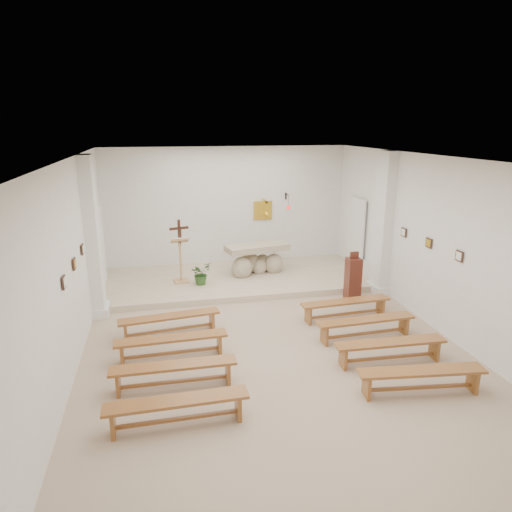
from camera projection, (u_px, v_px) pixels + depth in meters
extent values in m
cube|color=tan|center=(268.00, 339.00, 9.01)|extent=(7.00, 10.00, 0.00)
cube|color=white|center=(71.00, 266.00, 7.81)|extent=(0.02, 10.00, 3.50)
cube|color=white|center=(435.00, 244.00, 9.24)|extent=(0.02, 10.00, 3.50)
cube|color=white|center=(227.00, 208.00, 13.21)|extent=(7.00, 0.02, 3.50)
cube|color=silver|center=(269.00, 159.00, 8.04)|extent=(7.00, 10.00, 0.02)
cube|color=beige|center=(237.00, 279.00, 12.27)|extent=(6.98, 3.00, 0.15)
cube|color=white|center=(93.00, 238.00, 9.71)|extent=(0.26, 0.55, 3.50)
cube|color=white|center=(383.00, 224.00, 11.09)|extent=(0.26, 0.55, 3.50)
cube|color=yellow|center=(263.00, 210.00, 13.42)|extent=(0.55, 0.04, 0.55)
cube|color=black|center=(286.00, 196.00, 13.47)|extent=(0.04, 0.02, 0.20)
cylinder|color=black|center=(287.00, 194.00, 13.31)|extent=(0.02, 0.30, 0.02)
cylinder|color=black|center=(289.00, 201.00, 13.21)|extent=(0.01, 0.01, 0.34)
sphere|color=red|center=(289.00, 207.00, 13.26)|extent=(0.11, 0.11, 0.11)
cube|color=#3B241A|center=(64.00, 282.00, 7.07)|extent=(0.03, 0.20, 0.20)
cube|color=#3B241A|center=(74.00, 264.00, 8.01)|extent=(0.03, 0.20, 0.20)
cube|color=#3B241A|center=(82.00, 249.00, 8.95)|extent=(0.03, 0.20, 0.20)
cube|color=#3B241A|center=(459.00, 256.00, 8.49)|extent=(0.03, 0.20, 0.20)
cube|color=#3B241A|center=(429.00, 243.00, 9.43)|extent=(0.03, 0.20, 0.20)
cube|color=#3B241A|center=(404.00, 232.00, 10.37)|extent=(0.03, 0.20, 0.20)
cube|color=silver|center=(100.00, 292.00, 10.77)|extent=(0.10, 0.85, 0.52)
cube|color=silver|center=(369.00, 273.00, 12.17)|extent=(0.10, 0.85, 0.52)
ellipsoid|color=#BFB492|center=(242.00, 268.00, 12.19)|extent=(0.55, 0.47, 0.63)
ellipsoid|color=#BFB492|center=(274.00, 264.00, 12.60)|extent=(0.52, 0.44, 0.59)
ellipsoid|color=#BFB492|center=(250.00, 263.00, 12.60)|extent=(0.59, 0.50, 0.55)
ellipsoid|color=#BFB492|center=(263.00, 263.00, 12.73)|extent=(0.48, 0.41, 0.52)
ellipsoid|color=#BFB492|center=(259.00, 267.00, 12.51)|extent=(0.40, 0.34, 0.48)
cube|color=#BFB492|center=(257.00, 248.00, 12.38)|extent=(1.80, 0.99, 0.17)
cube|color=tan|center=(181.00, 281.00, 11.85)|extent=(0.40, 0.40, 0.04)
cylinder|color=tan|center=(181.00, 262.00, 11.71)|extent=(0.05, 0.05, 1.05)
cube|color=tan|center=(180.00, 241.00, 11.53)|extent=(0.47, 0.36, 0.17)
cube|color=white|center=(180.00, 239.00, 11.48)|extent=(0.40, 0.30, 0.13)
cylinder|color=#371A11|center=(181.00, 281.00, 11.88)|extent=(0.21, 0.21, 0.03)
cylinder|color=#371A11|center=(181.00, 263.00, 11.74)|extent=(0.03, 0.03, 0.99)
cube|color=#371A11|center=(179.00, 233.00, 11.52)|extent=(0.07, 0.06, 0.67)
cube|color=#371A11|center=(179.00, 228.00, 11.49)|extent=(0.49, 0.17, 0.06)
cube|color=#371A11|center=(180.00, 234.00, 11.50)|extent=(0.10, 0.06, 0.29)
imported|color=#2B5321|center=(201.00, 273.00, 11.61)|extent=(0.68, 0.67, 0.57)
cube|color=#522217|center=(353.00, 279.00, 10.91)|extent=(0.32, 0.32, 1.04)
cube|color=#522217|center=(354.00, 255.00, 10.74)|extent=(0.21, 0.05, 0.17)
cube|color=#92602A|center=(169.00, 316.00, 9.08)|extent=(2.02, 0.56, 0.05)
cube|color=#92602A|center=(125.00, 332.00, 8.86)|extent=(0.09, 0.30, 0.38)
cube|color=#92602A|center=(212.00, 320.00, 9.41)|extent=(0.09, 0.30, 0.38)
cube|color=#92602A|center=(170.00, 330.00, 9.16)|extent=(1.68, 0.26, 0.05)
cube|color=#92602A|center=(346.00, 301.00, 9.85)|extent=(2.02, 0.44, 0.05)
cube|color=#92602A|center=(308.00, 315.00, 9.68)|extent=(0.07, 0.29, 0.38)
cube|color=#92602A|center=(380.00, 306.00, 10.13)|extent=(0.07, 0.29, 0.38)
cube|color=#92602A|center=(345.00, 314.00, 9.93)|extent=(1.68, 0.16, 0.05)
cube|color=#92602A|center=(171.00, 338.00, 8.15)|extent=(2.01, 0.38, 0.05)
cube|color=#92602A|center=(122.00, 354.00, 8.01)|extent=(0.06, 0.29, 0.38)
cube|color=#92602A|center=(219.00, 343.00, 8.41)|extent=(0.06, 0.29, 0.38)
cube|color=#92602A|center=(172.00, 353.00, 8.23)|extent=(1.68, 0.11, 0.05)
cube|color=#92602A|center=(366.00, 320.00, 8.92)|extent=(2.01, 0.41, 0.05)
cube|color=#92602A|center=(324.00, 335.00, 8.76)|extent=(0.07, 0.29, 0.38)
cube|color=#92602A|center=(404.00, 325.00, 9.19)|extent=(0.07, 0.29, 0.38)
cube|color=#92602A|center=(365.00, 333.00, 9.00)|extent=(1.68, 0.13, 0.05)
cube|color=#92602A|center=(174.00, 366.00, 7.22)|extent=(2.00, 0.34, 0.05)
cube|color=#92602A|center=(118.00, 383.00, 7.11)|extent=(0.06, 0.29, 0.38)
cube|color=#92602A|center=(228.00, 371.00, 7.45)|extent=(0.06, 0.29, 0.38)
cube|color=#92602A|center=(175.00, 382.00, 7.30)|extent=(1.68, 0.07, 0.05)
cube|color=#92602A|center=(390.00, 342.00, 7.99)|extent=(2.01, 0.39, 0.05)
cube|color=#92602A|center=(343.00, 357.00, 7.90)|extent=(0.06, 0.29, 0.38)
cube|color=#92602A|center=(434.00, 349.00, 8.20)|extent=(0.06, 0.29, 0.38)
cube|color=#92602A|center=(389.00, 357.00, 8.07)|extent=(1.68, 0.12, 0.05)
cube|color=#92602A|center=(177.00, 401.00, 6.30)|extent=(2.00, 0.35, 0.05)
cube|color=#92602A|center=(113.00, 423.00, 6.16)|extent=(0.06, 0.29, 0.38)
cube|color=#92602A|center=(238.00, 406.00, 6.54)|extent=(0.06, 0.29, 0.38)
cube|color=#92602A|center=(178.00, 419.00, 6.38)|extent=(1.68, 0.08, 0.05)
cube|color=#92602A|center=(422.00, 371.00, 7.07)|extent=(2.02, 0.55, 0.05)
cube|color=#92602A|center=(367.00, 386.00, 7.04)|extent=(0.09, 0.30, 0.38)
cube|color=#92602A|center=(473.00, 380.00, 7.20)|extent=(0.09, 0.30, 0.38)
cube|color=#92602A|center=(420.00, 387.00, 7.15)|extent=(1.68, 0.25, 0.05)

